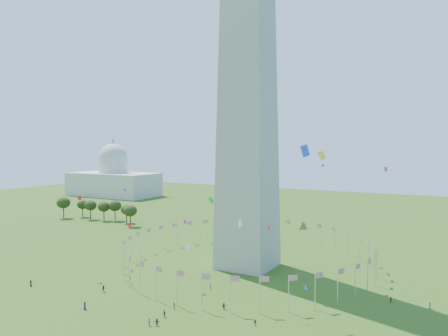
{
  "coord_description": "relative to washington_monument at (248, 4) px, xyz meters",
  "views": [
    {
      "loc": [
        61.5,
        -77.28,
        39.82
      ],
      "look_at": [
        -0.5,
        35.0,
        33.07
      ],
      "focal_mm": 35.0,
      "sensor_mm": 36.0,
      "label": 1
    }
  ],
  "objects": [
    {
      "name": "ground",
      "position": [
        0.0,
        -50.0,
        -84.5
      ],
      "size": [
        600.0,
        600.0,
        0.0
      ],
      "primitive_type": "plane",
      "color": "#294C11",
      "rests_on": "ground"
    },
    {
      "name": "washington_monument",
      "position": [
        0.0,
        0.0,
        0.0
      ],
      "size": [
        16.8,
        16.8,
        169.0
      ],
      "primitive_type": null,
      "color": "#B0AC9C",
      "rests_on": "ground"
    },
    {
      "name": "flag_ring",
      "position": [
        -0.0,
        0.0,
        -80.0
      ],
      "size": [
        80.24,
        80.24,
        9.0
      ],
      "color": "silver",
      "rests_on": "ground"
    },
    {
      "name": "capitol_building",
      "position": [
        -180.0,
        130.0,
        -61.5
      ],
      "size": [
        70.0,
        35.0,
        46.0
      ],
      "primitive_type": null,
      "color": "beige",
      "rests_on": "ground"
    },
    {
      "name": "crowd",
      "position": [
        7.06,
        -48.5,
        -83.64
      ],
      "size": [
        100.7,
        58.79,
        1.94
      ],
      "color": "#5A1416",
      "rests_on": "ground"
    },
    {
      "name": "kites_aloft",
      "position": [
        11.62,
        -29.66,
        -63.38
      ],
      "size": [
        111.41,
        66.75,
        35.9
      ],
      "color": "red",
      "rests_on": "ground"
    },
    {
      "name": "tree_line_west",
      "position": [
        -106.22,
        40.6,
        -79.36
      ],
      "size": [
        55.34,
        15.53,
        11.26
      ],
      "color": "#304416",
      "rests_on": "ground"
    }
  ]
}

